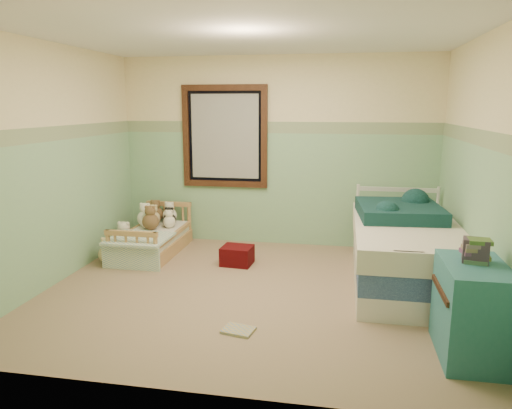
% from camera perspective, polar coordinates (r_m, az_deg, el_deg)
% --- Properties ---
extents(floor, '(4.20, 3.60, 0.02)m').
position_cam_1_polar(floor, '(4.98, -0.58, -10.37)').
color(floor, '#8B6D51').
rests_on(floor, ground).
extents(ceiling, '(4.20, 3.60, 0.02)m').
position_cam_1_polar(ceiling, '(4.66, -0.65, 19.70)').
color(ceiling, white).
rests_on(ceiling, wall_back).
extents(wall_back, '(4.20, 0.04, 2.50)m').
position_cam_1_polar(wall_back, '(6.42, 2.47, 6.24)').
color(wall_back, beige).
rests_on(wall_back, floor).
extents(wall_front, '(4.20, 0.04, 2.50)m').
position_cam_1_polar(wall_front, '(2.93, -7.33, -0.47)').
color(wall_front, beige).
rests_on(wall_front, floor).
extents(wall_left, '(0.04, 3.60, 2.50)m').
position_cam_1_polar(wall_left, '(5.46, -22.88, 4.35)').
color(wall_left, beige).
rests_on(wall_left, floor).
extents(wall_right, '(0.04, 3.60, 2.50)m').
position_cam_1_polar(wall_right, '(4.73, 25.26, 3.15)').
color(wall_right, beige).
rests_on(wall_right, floor).
extents(wainscot_mint, '(4.20, 0.01, 1.50)m').
position_cam_1_polar(wainscot_mint, '(6.47, 2.41, 1.82)').
color(wainscot_mint, '#80B289').
rests_on(wainscot_mint, floor).
extents(border_strip, '(4.20, 0.01, 0.15)m').
position_cam_1_polar(border_strip, '(6.38, 2.47, 9.13)').
color(border_strip, '#496C53').
rests_on(border_strip, wall_back).
extents(window_frame, '(1.16, 0.06, 1.36)m').
position_cam_1_polar(window_frame, '(6.50, -3.75, 8.06)').
color(window_frame, black).
rests_on(window_frame, wall_back).
extents(window_blinds, '(0.92, 0.01, 1.12)m').
position_cam_1_polar(window_blinds, '(6.51, -3.73, 8.07)').
color(window_blinds, '#B3B3B1').
rests_on(window_blinds, window_frame).
extents(toddler_bed_frame, '(0.64, 1.29, 0.17)m').
position_cam_1_polar(toddler_bed_frame, '(6.32, -12.14, -4.91)').
color(toddler_bed_frame, '#B48743').
rests_on(toddler_bed_frame, floor).
extents(toddler_mattress, '(0.59, 1.23, 0.12)m').
position_cam_1_polar(toddler_mattress, '(6.28, -12.20, -3.66)').
color(toddler_mattress, silver).
rests_on(toddler_mattress, toddler_bed_frame).
extents(patchwork_quilt, '(0.70, 0.64, 0.03)m').
position_cam_1_polar(patchwork_quilt, '(5.91, -13.71, -3.96)').
color(patchwork_quilt, '#76A6BC').
rests_on(patchwork_quilt, toddler_mattress).
extents(plush_bed_brown, '(0.21, 0.21, 0.21)m').
position_cam_1_polar(plush_bed_brown, '(6.74, -11.82, -1.15)').
color(plush_bed_brown, brown).
rests_on(plush_bed_brown, toddler_mattress).
extents(plush_bed_white, '(0.19, 0.19, 0.19)m').
position_cam_1_polar(plush_bed_white, '(6.67, -10.23, -1.28)').
color(plush_bed_white, white).
rests_on(plush_bed_white, toddler_mattress).
extents(plush_bed_tan, '(0.20, 0.20, 0.20)m').
position_cam_1_polar(plush_bed_tan, '(6.53, -12.14, -1.64)').
color(plush_bed_tan, beige).
rests_on(plush_bed_tan, toddler_mattress).
extents(plush_bed_dark, '(0.18, 0.18, 0.18)m').
position_cam_1_polar(plush_bed_dark, '(6.45, -10.24, -1.82)').
color(plush_bed_dark, black).
rests_on(plush_bed_dark, toddler_mattress).
extents(plush_floor_cream, '(0.25, 0.25, 0.25)m').
position_cam_1_polar(plush_floor_cream, '(6.55, -15.38, -4.09)').
color(plush_floor_cream, white).
rests_on(plush_floor_cream, floor).
extents(plush_floor_tan, '(0.21, 0.21, 0.21)m').
position_cam_1_polar(plush_floor_tan, '(6.07, -17.27, -5.65)').
color(plush_floor_tan, beige).
rests_on(plush_floor_tan, floor).
extents(twin_bed_frame, '(1.01, 2.03, 0.22)m').
position_cam_1_polar(twin_bed_frame, '(5.36, 17.12, -7.91)').
color(twin_bed_frame, silver).
rests_on(twin_bed_frame, floor).
extents(twin_boxspring, '(1.01, 2.03, 0.22)m').
position_cam_1_polar(twin_boxspring, '(5.29, 17.27, -5.66)').
color(twin_boxspring, navy).
rests_on(twin_boxspring, twin_bed_frame).
extents(twin_mattress, '(1.05, 2.07, 0.22)m').
position_cam_1_polar(twin_mattress, '(5.23, 17.41, -3.36)').
color(twin_mattress, '#EDE5CF').
rests_on(twin_mattress, twin_boxspring).
extents(teal_blanket, '(0.93, 0.98, 0.14)m').
position_cam_1_polar(teal_blanket, '(5.48, 16.64, -0.72)').
color(teal_blanket, black).
rests_on(teal_blanket, twin_mattress).
extents(dresser, '(0.45, 0.73, 0.73)m').
position_cam_1_polar(dresser, '(3.99, 24.28, -11.45)').
color(dresser, '#2B7079').
rests_on(dresser, floor).
extents(book_stack, '(0.20, 0.17, 0.18)m').
position_cam_1_polar(book_stack, '(3.90, 24.65, -4.99)').
color(book_stack, '#56343B').
rests_on(book_stack, dresser).
extents(red_pillow, '(0.38, 0.34, 0.22)m').
position_cam_1_polar(red_pillow, '(5.74, -2.26, -6.07)').
color(red_pillow, maroon).
rests_on(red_pillow, floor).
extents(floor_book, '(0.29, 0.24, 0.02)m').
position_cam_1_polar(floor_book, '(4.16, -2.11, -14.71)').
color(floor_book, gold).
rests_on(floor_book, floor).
extents(extra_plush_0, '(0.22, 0.22, 0.22)m').
position_cam_1_polar(extra_plush_0, '(6.32, -12.42, -2.00)').
color(extra_plush_0, brown).
rests_on(extra_plush_0, toddler_mattress).
extents(extra_plush_1, '(0.16, 0.16, 0.16)m').
position_cam_1_polar(extra_plush_1, '(6.40, -12.83, -2.13)').
color(extra_plush_1, white).
rests_on(extra_plush_1, toddler_mattress).
extents(extra_plush_2, '(0.16, 0.16, 0.16)m').
position_cam_1_polar(extra_plush_2, '(6.38, -10.27, -2.03)').
color(extra_plush_2, white).
rests_on(extra_plush_2, toddler_mattress).
extents(extra_plush_3, '(0.21, 0.21, 0.21)m').
position_cam_1_polar(extra_plush_3, '(6.53, -13.02, -1.60)').
color(extra_plush_3, white).
rests_on(extra_plush_3, toddler_mattress).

